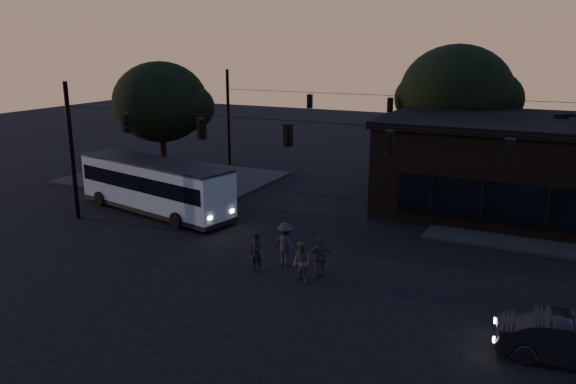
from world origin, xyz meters
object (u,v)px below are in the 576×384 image
at_px(pedestrian_b, 302,263).
at_px(car, 573,341).
at_px(pedestrian_a, 256,252).
at_px(pedestrian_d, 286,244).
at_px(building, 523,166).
at_px(bus, 154,184).
at_px(pedestrian_c, 320,257).

bearing_deg(pedestrian_b, car, 16.68).
relative_size(car, pedestrian_a, 2.54).
distance_m(pedestrian_a, pedestrian_b, 2.24).
bearing_deg(pedestrian_d, building, -110.80).
bearing_deg(pedestrian_b, pedestrian_d, 161.91).
xyz_separation_m(bus, car, (21.48, -7.12, -0.97)).
height_order(bus, pedestrian_a, bus).
bearing_deg(pedestrian_c, bus, -50.87).
bearing_deg(car, pedestrian_c, 69.23).
height_order(building, car, building).
bearing_deg(pedestrian_d, car, 176.55).
height_order(bus, pedestrian_d, bus).
height_order(building, bus, building).
xyz_separation_m(building, pedestrian_d, (-8.58, -13.07, -1.74)).
relative_size(pedestrian_a, pedestrian_d, 0.89).
relative_size(car, pedestrian_b, 2.53).
bearing_deg(bus, pedestrian_d, -8.58).
relative_size(pedestrian_c, pedestrian_d, 0.90).
height_order(bus, car, bus).
relative_size(building, pedestrian_c, 8.88).
relative_size(bus, pedestrian_a, 6.41).
height_order(building, pedestrian_a, building).
xyz_separation_m(car, pedestrian_d, (-11.23, 3.20, 0.25)).
bearing_deg(building, pedestrian_a, -123.44).
height_order(pedestrian_a, pedestrian_d, pedestrian_d).
bearing_deg(building, pedestrian_c, -116.34).
height_order(pedestrian_a, pedestrian_b, pedestrian_b).
distance_m(building, pedestrian_c, 15.27).
xyz_separation_m(pedestrian_b, pedestrian_c, (0.44, 0.90, 0.01)).
xyz_separation_m(bus, pedestrian_d, (10.25, -3.91, -0.72)).
relative_size(bus, car, 2.53).
bearing_deg(bus, pedestrian_b, -12.24).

